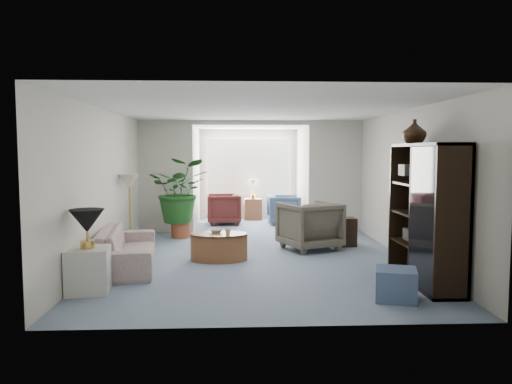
{
  "coord_description": "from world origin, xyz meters",
  "views": [
    {
      "loc": [
        -0.38,
        -7.88,
        1.81
      ],
      "look_at": [
        0.0,
        0.6,
        1.1
      ],
      "focal_mm": 34.15,
      "sensor_mm": 36.0,
      "label": 1
    }
  ],
  "objects_px": {
    "wingback_chair": "(309,225)",
    "ottoman": "(396,284)",
    "table_lamp": "(87,221)",
    "coffee_table": "(219,247)",
    "cabinet_urn": "(414,132)",
    "plant_pot": "(181,230)",
    "end_table": "(88,270)",
    "side_table_dark": "(343,232)",
    "sunroom_table": "(253,209)",
    "coffee_bowl": "(216,231)",
    "sunroom_chair_blue": "(284,209)",
    "entertainment_cabinet": "(426,214)",
    "coffee_cup": "(228,232)",
    "framed_picture": "(409,158)",
    "sofa": "(127,248)",
    "floor_lamp": "(129,182)",
    "sunroom_chair_maroon": "(224,209)"
  },
  "relations": [
    {
      "from": "coffee_bowl",
      "to": "wingback_chair",
      "type": "height_order",
      "value": "wingback_chair"
    },
    {
      "from": "framed_picture",
      "to": "table_lamp",
      "type": "bearing_deg",
      "value": -161.86
    },
    {
      "from": "cabinet_urn",
      "to": "plant_pot",
      "type": "xyz_separation_m",
      "value": [
        -3.74,
        3.24,
        -1.93
      ]
    },
    {
      "from": "coffee_table",
      "to": "side_table_dark",
      "type": "bearing_deg",
      "value": 25.9
    },
    {
      "from": "floor_lamp",
      "to": "plant_pot",
      "type": "relative_size",
      "value": 0.9
    },
    {
      "from": "sunroom_table",
      "to": "coffee_table",
      "type": "bearing_deg",
      "value": -98.87
    },
    {
      "from": "end_table",
      "to": "table_lamp",
      "type": "xyz_separation_m",
      "value": [
        0.0,
        0.0,
        0.64
      ]
    },
    {
      "from": "plant_pot",
      "to": "sunroom_chair_blue",
      "type": "bearing_deg",
      "value": 38.22
    },
    {
      "from": "coffee_cup",
      "to": "ottoman",
      "type": "relative_size",
      "value": 0.21
    },
    {
      "from": "side_table_dark",
      "to": "sunroom_chair_blue",
      "type": "height_order",
      "value": "sunroom_chair_blue"
    },
    {
      "from": "coffee_cup",
      "to": "sunroom_table",
      "type": "height_order",
      "value": "sunroom_table"
    },
    {
      "from": "cabinet_urn",
      "to": "coffee_bowl",
      "type": "bearing_deg",
      "value": 158.76
    },
    {
      "from": "end_table",
      "to": "floor_lamp",
      "type": "bearing_deg",
      "value": 91.35
    },
    {
      "from": "end_table",
      "to": "table_lamp",
      "type": "distance_m",
      "value": 0.64
    },
    {
      "from": "sunroom_chair_maroon",
      "to": "coffee_table",
      "type": "bearing_deg",
      "value": -1.06
    },
    {
      "from": "plant_pot",
      "to": "table_lamp",
      "type": "bearing_deg",
      "value": -100.67
    },
    {
      "from": "sunroom_chair_blue",
      "to": "sunroom_table",
      "type": "relative_size",
      "value": 1.41
    },
    {
      "from": "coffee_bowl",
      "to": "sunroom_chair_blue",
      "type": "height_order",
      "value": "sunroom_chair_blue"
    },
    {
      "from": "framed_picture",
      "to": "coffee_table",
      "type": "bearing_deg",
      "value": 175.74
    },
    {
      "from": "entertainment_cabinet",
      "to": "sunroom_chair_blue",
      "type": "xyz_separation_m",
      "value": [
        -1.37,
        5.61,
        -0.6
      ]
    },
    {
      "from": "side_table_dark",
      "to": "plant_pot",
      "type": "xyz_separation_m",
      "value": [
        -3.22,
        1.06,
        -0.11
      ]
    },
    {
      "from": "framed_picture",
      "to": "coffee_table",
      "type": "distance_m",
      "value": 3.44
    },
    {
      "from": "wingback_chair",
      "to": "ottoman",
      "type": "xyz_separation_m",
      "value": [
        0.58,
        -3.12,
        -0.25
      ]
    },
    {
      "from": "side_table_dark",
      "to": "coffee_table",
      "type": "bearing_deg",
      "value": -154.1
    },
    {
      "from": "end_table",
      "to": "sunroom_chair_maroon",
      "type": "bearing_deg",
      "value": 74.48
    },
    {
      "from": "entertainment_cabinet",
      "to": "sunroom_chair_blue",
      "type": "bearing_deg",
      "value": 103.7
    },
    {
      "from": "table_lamp",
      "to": "ottoman",
      "type": "relative_size",
      "value": 0.92
    },
    {
      "from": "table_lamp",
      "to": "coffee_table",
      "type": "bearing_deg",
      "value": 47.62
    },
    {
      "from": "coffee_bowl",
      "to": "cabinet_urn",
      "type": "distance_m",
      "value": 3.52
    },
    {
      "from": "floor_lamp",
      "to": "coffee_bowl",
      "type": "height_order",
      "value": "floor_lamp"
    },
    {
      "from": "table_lamp",
      "to": "framed_picture",
      "type": "bearing_deg",
      "value": 18.14
    },
    {
      "from": "sunroom_chair_maroon",
      "to": "side_table_dark",
      "type": "bearing_deg",
      "value": 37.61
    },
    {
      "from": "ottoman",
      "to": "entertainment_cabinet",
      "type": "bearing_deg",
      "value": 49.23
    },
    {
      "from": "coffee_cup",
      "to": "sunroom_chair_maroon",
      "type": "distance_m",
      "value": 4.18
    },
    {
      "from": "sofa",
      "to": "cabinet_urn",
      "type": "bearing_deg",
      "value": -105.93
    },
    {
      "from": "wingback_chair",
      "to": "ottoman",
      "type": "bearing_deg",
      "value": 77.48
    },
    {
      "from": "coffee_cup",
      "to": "sunroom_chair_maroon",
      "type": "bearing_deg",
      "value": 92.03
    },
    {
      "from": "framed_picture",
      "to": "table_lamp",
      "type": "distance_m",
      "value": 5.03
    },
    {
      "from": "coffee_cup",
      "to": "cabinet_urn",
      "type": "relative_size",
      "value": 0.29
    },
    {
      "from": "end_table",
      "to": "framed_picture",
      "type": "bearing_deg",
      "value": 18.14
    },
    {
      "from": "framed_picture",
      "to": "sunroom_table",
      "type": "bearing_deg",
      "value": 114.91
    },
    {
      "from": "floor_lamp",
      "to": "end_table",
      "type": "bearing_deg",
      "value": -88.65
    },
    {
      "from": "framed_picture",
      "to": "sunroom_chair_blue",
      "type": "xyz_separation_m",
      "value": [
        -1.6,
        4.3,
        -1.34
      ]
    },
    {
      "from": "table_lamp",
      "to": "coffee_cup",
      "type": "relative_size",
      "value": 4.31
    },
    {
      "from": "framed_picture",
      "to": "coffee_cup",
      "type": "height_order",
      "value": "framed_picture"
    },
    {
      "from": "framed_picture",
      "to": "ottoman",
      "type": "bearing_deg",
      "value": -113.09
    },
    {
      "from": "side_table_dark",
      "to": "coffee_cup",
      "type": "bearing_deg",
      "value": -150.56
    },
    {
      "from": "end_table",
      "to": "coffee_bowl",
      "type": "xyz_separation_m",
      "value": [
        1.57,
        1.88,
        0.19
      ]
    },
    {
      "from": "side_table_dark",
      "to": "sunroom_table",
      "type": "height_order",
      "value": "sunroom_table"
    },
    {
      "from": "sofa",
      "to": "plant_pot",
      "type": "height_order",
      "value": "sofa"
    }
  ]
}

